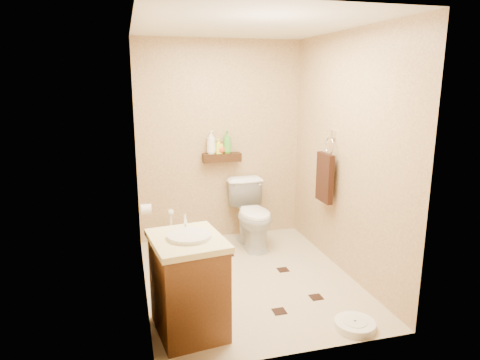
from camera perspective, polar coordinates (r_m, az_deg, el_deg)
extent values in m
plane|color=tan|center=(4.38, 1.12, -12.93)|extent=(2.50, 2.50, 0.00)
cube|color=tan|center=(5.20, -2.65, 5.13)|extent=(2.00, 0.04, 2.40)
cube|color=tan|center=(2.85, 8.20, -1.83)|extent=(2.00, 0.04, 2.40)
cube|color=tan|center=(3.85, -13.27, 1.90)|extent=(0.04, 2.50, 2.40)
cube|color=tan|center=(4.38, 13.88, 3.23)|extent=(0.04, 2.50, 2.40)
cube|color=silver|center=(3.96, 1.28, 20.01)|extent=(2.00, 2.50, 0.02)
cube|color=#3A2210|center=(5.15, -2.44, 3.03)|extent=(0.46, 0.14, 0.10)
cube|color=black|center=(4.19, -2.17, -14.21)|extent=(0.11, 0.11, 0.01)
cube|color=black|center=(4.57, 5.75, -11.82)|extent=(0.11, 0.11, 0.01)
cube|color=black|center=(3.84, 5.27, -17.04)|extent=(0.11, 0.11, 0.01)
cube|color=black|center=(4.72, -7.02, -11.00)|extent=(0.11, 0.11, 0.01)
cube|color=black|center=(4.09, 10.12, -15.12)|extent=(0.11, 0.11, 0.01)
cube|color=black|center=(4.90, -1.53, -9.93)|extent=(0.11, 0.11, 0.01)
imported|color=white|center=(5.06, 1.67, -4.59)|extent=(0.46, 0.77, 0.77)
cube|color=brown|center=(3.43, -6.89, -14.06)|extent=(0.56, 0.66, 0.73)
cube|color=beige|center=(3.27, -7.08, -8.02)|extent=(0.61, 0.70, 0.05)
cylinder|color=silver|center=(3.27, -6.76, -7.54)|extent=(0.34, 0.34, 0.05)
cylinder|color=silver|center=(3.44, -7.29, -5.40)|extent=(0.03, 0.03, 0.11)
cylinder|color=white|center=(3.71, 15.05, -18.15)|extent=(0.40, 0.40, 0.06)
cylinder|color=white|center=(3.69, 15.08, -17.72)|extent=(0.19, 0.19, 0.01)
cylinder|color=#185E61|center=(5.22, -9.08, -8.00)|extent=(0.10, 0.10, 0.11)
cylinder|color=white|center=(5.15, -9.16, -5.86)|extent=(0.02, 0.02, 0.32)
sphere|color=white|center=(5.10, -9.22, -4.27)|extent=(0.08, 0.08, 0.08)
cube|color=silver|center=(4.57, 12.34, 5.99)|extent=(0.03, 0.06, 0.08)
torus|color=silver|center=(4.57, 11.87, 4.49)|extent=(0.02, 0.19, 0.19)
cube|color=black|center=(4.61, 11.23, 0.30)|extent=(0.06, 0.30, 0.52)
cylinder|color=white|center=(4.63, -12.42, -3.82)|extent=(0.11, 0.11, 0.11)
cylinder|color=silver|center=(4.61, -12.95, -3.14)|extent=(0.04, 0.02, 0.02)
imported|color=white|center=(5.09, -3.88, 5.05)|extent=(0.15, 0.15, 0.28)
imported|color=#E3F433|center=(5.12, -2.88, 4.54)|extent=(0.10, 0.10, 0.18)
imported|color=#E7541B|center=(5.13, -2.58, 4.33)|extent=(0.12, 0.12, 0.14)
imported|color=green|center=(5.13, -1.74, 5.10)|extent=(0.11, 0.11, 0.27)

